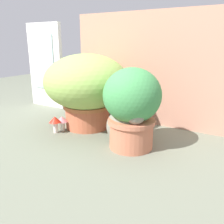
{
  "coord_description": "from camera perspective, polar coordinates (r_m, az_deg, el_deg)",
  "views": [
    {
      "loc": [
        0.78,
        -1.16,
        0.6
      ],
      "look_at": [
        0.05,
        0.07,
        0.18
      ],
      "focal_mm": 38.19,
      "sensor_mm": 36.0,
      "label": 1
    }
  ],
  "objects": [
    {
      "name": "leafy_planter",
      "position": [
        1.35,
        4.77,
        1.51
      ],
      "size": [
        0.33,
        0.33,
        0.47
      ],
      "color": "#BD6B4E",
      "rests_on": "ground"
    },
    {
      "name": "ground_plane",
      "position": [
        1.52,
        -3.01,
        -6.87
      ],
      "size": [
        6.0,
        6.0,
        0.0
      ],
      "primitive_type": "plane",
      "color": "#666B5A"
    },
    {
      "name": "mushroom_ornament_red",
      "position": [
        1.66,
        -13.47,
        -2.12
      ],
      "size": [
        0.08,
        0.08,
        0.12
      ],
      "color": "silver",
      "rests_on": "ground"
    },
    {
      "name": "cardboard_backdrop",
      "position": [
        1.77,
        9.63,
        9.9
      ],
      "size": [
        1.26,
        0.03,
        0.81
      ],
      "primitive_type": "cube",
      "color": "tan",
      "rests_on": "ground"
    },
    {
      "name": "cat",
      "position": [
        1.39,
        3.16,
        -3.75
      ],
      "size": [
        0.35,
        0.28,
        0.32
      ],
      "color": "slate",
      "rests_on": "ground"
    },
    {
      "name": "grass_planter",
      "position": [
        1.7,
        -6.1,
        6.24
      ],
      "size": [
        0.59,
        0.59,
        0.53
      ],
      "color": "#BB5E40",
      "rests_on": "ground"
    },
    {
      "name": "mushroom_ornament_pink",
      "position": [
        1.69,
        -11.86,
        -2.0
      ],
      "size": [
        0.08,
        0.08,
        0.11
      ],
      "color": "silver",
      "rests_on": "ground"
    },
    {
      "name": "window_panel_white",
      "position": [
        2.36,
        -15.59,
        10.64
      ],
      "size": [
        0.39,
        0.05,
        0.77
      ],
      "color": "white",
      "rests_on": "ground"
    }
  ]
}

